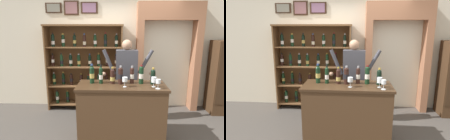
# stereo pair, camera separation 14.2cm
# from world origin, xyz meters

# --- Properties ---
(ground_plane) EXTENTS (14.00, 14.00, 0.02)m
(ground_plane) POSITION_xyz_m (0.00, 0.00, -0.01)
(ground_plane) COLOR #47423D
(back_wall) EXTENTS (12.00, 0.19, 3.22)m
(back_wall) POSITION_xyz_m (-0.00, 1.58, 1.61)
(back_wall) COLOR beige
(back_wall) RESTS_ON ground
(wine_shelf) EXTENTS (1.79, 0.38, 2.00)m
(wine_shelf) POSITION_xyz_m (-0.86, 1.34, 1.06)
(wine_shelf) COLOR brown
(wine_shelf) RESTS_ON ground
(archway_doorway) EXTENTS (1.44, 0.45, 2.48)m
(archway_doorway) POSITION_xyz_m (1.06, 1.45, 1.45)
(archway_doorway) COLOR #9E6647
(archway_doorway) RESTS_ON ground
(tasting_counter) EXTENTS (1.48, 0.60, 1.00)m
(tasting_counter) POSITION_xyz_m (-0.02, -0.00, 0.50)
(tasting_counter) COLOR #4C331E
(tasting_counter) RESTS_ON ground
(shopkeeper) EXTENTS (1.02, 0.22, 1.70)m
(shopkeeper) POSITION_xyz_m (0.09, 0.63, 1.05)
(shopkeeper) COLOR #2D3347
(shopkeeper) RESTS_ON ground
(tasting_bottle_prosecco) EXTENTS (0.08, 0.08, 0.33)m
(tasting_bottle_prosecco) POSITION_xyz_m (-0.52, 0.08, 1.15)
(tasting_bottle_prosecco) COLOR black
(tasting_bottle_prosecco) RESTS_ON tasting_counter
(tasting_bottle_brunello) EXTENTS (0.07, 0.07, 0.32)m
(tasting_bottle_brunello) POSITION_xyz_m (-0.37, 0.07, 1.14)
(tasting_bottle_brunello) COLOR black
(tasting_bottle_brunello) RESTS_ON tasting_counter
(tasting_bottle_chianti) EXTENTS (0.08, 0.08, 0.29)m
(tasting_bottle_chianti) POSITION_xyz_m (-0.17, 0.07, 1.12)
(tasting_bottle_chianti) COLOR black
(tasting_bottle_chianti) RESTS_ON tasting_counter
(tasting_bottle_grappa) EXTENTS (0.08, 0.08, 0.31)m
(tasting_bottle_grappa) POSITION_xyz_m (-0.04, 0.05, 1.15)
(tasting_bottle_grappa) COLOR black
(tasting_bottle_grappa) RESTS_ON tasting_counter
(tasting_bottle_super_tuscan) EXTENTS (0.07, 0.07, 0.30)m
(tasting_bottle_super_tuscan) POSITION_xyz_m (0.16, 0.10, 1.14)
(tasting_bottle_super_tuscan) COLOR black
(tasting_bottle_super_tuscan) RESTS_ON tasting_counter
(tasting_bottle_rosso) EXTENTS (0.08, 0.08, 0.32)m
(tasting_bottle_rosso) POSITION_xyz_m (0.31, 0.08, 1.15)
(tasting_bottle_rosso) COLOR black
(tasting_bottle_rosso) RESTS_ON tasting_counter
(tasting_bottle_vin_santo) EXTENTS (0.08, 0.08, 0.28)m
(tasting_bottle_vin_santo) POSITION_xyz_m (0.51, 0.06, 1.13)
(tasting_bottle_vin_santo) COLOR black
(tasting_bottle_vin_santo) RESTS_ON tasting_counter
(wine_glass_left) EXTENTS (0.08, 0.08, 0.16)m
(wine_glass_left) POSITION_xyz_m (0.49, -0.10, 1.11)
(wine_glass_left) COLOR silver
(wine_glass_left) RESTS_ON tasting_counter
(wine_glass_right) EXTENTS (0.08, 0.08, 0.16)m
(wine_glass_right) POSITION_xyz_m (0.03, -0.12, 1.11)
(wine_glass_right) COLOR silver
(wine_glass_right) RESTS_ON tasting_counter
(wine_glass_center) EXTENTS (0.08, 0.08, 0.15)m
(wine_glass_center) POSITION_xyz_m (0.54, -0.20, 1.10)
(wine_glass_center) COLOR silver
(wine_glass_center) RESTS_ON tasting_counter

